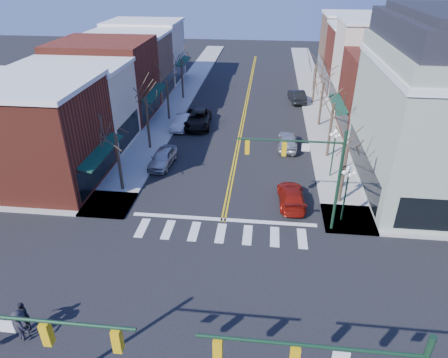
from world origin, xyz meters
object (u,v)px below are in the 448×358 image
(car_left_mid, at_px, (182,122))
(pedestrian_dark_b, at_px, (20,325))
(lamppost_midblock, at_px, (334,145))
(car_right_far, at_px, (297,96))
(pedestrian_dark_a, at_px, (24,316))
(car_left_near, at_px, (163,158))
(lamppost_corner, at_px, (347,185))
(car_left_far, at_px, (198,119))
(car_right_near, at_px, (291,196))
(car_right_mid, at_px, (288,140))

(car_left_mid, bearing_deg, pedestrian_dark_b, -88.81)
(lamppost_midblock, relative_size, car_left_mid, 1.01)
(car_right_far, xyz_separation_m, pedestrian_dark_a, (-14.86, -38.11, 0.24))
(car_left_near, xyz_separation_m, car_right_far, (12.68, 19.60, 0.05))
(lamppost_corner, distance_m, car_right_far, 26.93)
(pedestrian_dark_a, bearing_deg, lamppost_corner, 66.16)
(car_left_near, relative_size, pedestrian_dark_b, 2.50)
(car_left_far, height_order, car_right_far, car_left_far)
(car_right_near, bearing_deg, car_right_far, -97.13)
(lamppost_midblock, bearing_deg, car_left_mid, 146.72)
(car_left_near, bearing_deg, car_left_mid, 95.45)
(car_right_mid, distance_m, pedestrian_dark_a, 26.97)
(car_right_mid, xyz_separation_m, pedestrian_dark_b, (-13.15, -24.01, 0.23))
(lamppost_midblock, relative_size, car_right_near, 0.94)
(pedestrian_dark_b, bearing_deg, car_right_near, -109.71)
(car_right_near, relative_size, pedestrian_dark_b, 2.66)
(car_left_mid, bearing_deg, car_right_near, -46.35)
(car_left_far, bearing_deg, pedestrian_dark_a, -101.78)
(car_right_far, bearing_deg, pedestrian_dark_b, 61.15)
(car_right_near, xyz_separation_m, car_right_far, (1.60, 24.79, 0.12))
(car_left_far, height_order, pedestrian_dark_b, pedestrian_dark_b)
(lamppost_midblock, bearing_deg, car_left_near, 177.33)
(lamppost_midblock, distance_m, car_right_near, 6.09)
(pedestrian_dark_b, bearing_deg, lamppost_corner, -120.57)
(car_left_near, relative_size, car_left_mid, 1.01)
(car_right_mid, height_order, pedestrian_dark_a, pedestrian_dark_a)
(lamppost_midblock, height_order, car_left_far, lamppost_midblock)
(car_left_near, relative_size, car_right_near, 0.94)
(car_right_far, bearing_deg, lamppost_corner, 85.88)
(lamppost_midblock, height_order, pedestrian_dark_a, lamppost_midblock)
(car_right_mid, xyz_separation_m, pedestrian_dark_a, (-13.26, -23.49, 0.24))
(car_left_far, bearing_deg, lamppost_corner, -56.87)
(car_right_far, relative_size, pedestrian_dark_a, 2.72)
(car_left_far, distance_m, pedestrian_dark_b, 29.00)
(lamppost_corner, relative_size, pedestrian_dark_a, 2.47)
(car_left_far, bearing_deg, car_right_mid, -30.84)
(pedestrian_dark_b, bearing_deg, car_right_far, -87.09)
(car_left_near, relative_size, car_left_far, 0.74)
(car_left_mid, xyz_separation_m, car_right_far, (12.80, 10.70, 0.08))
(car_right_mid, height_order, car_right_far, car_right_mid)
(lamppost_midblock, bearing_deg, car_left_far, 141.27)
(car_right_near, height_order, car_right_mid, car_right_mid)
(car_left_near, height_order, pedestrian_dark_b, pedestrian_dark_b)
(car_right_near, height_order, car_right_far, car_right_far)
(car_right_near, distance_m, pedestrian_dark_a, 18.80)
(car_right_near, bearing_deg, lamppost_corner, 146.21)
(car_left_far, height_order, car_right_mid, car_left_far)
(lamppost_midblock, relative_size, car_left_far, 0.73)
(car_right_mid, relative_size, car_right_far, 0.97)
(pedestrian_dark_b, bearing_deg, car_right_mid, -94.90)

